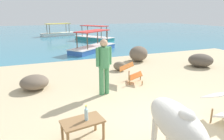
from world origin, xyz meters
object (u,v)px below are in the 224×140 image
object	(u,v)px
bottle	(86,114)
deck_chair_near	(223,105)
person_standing	(104,63)
cow	(177,124)
deck_chair_far	(131,72)
boat_teal	(94,37)
boat_blue	(93,47)
low_bench_table	(83,124)
boat_white	(58,33)

from	to	relation	value
bottle	deck_chair_near	bearing A→B (deg)	-8.88
person_standing	cow	bearing A→B (deg)	-10.96
deck_chair_far	boat_teal	distance (m)	11.43
deck_chair_near	boat_blue	xyz separation A→B (m)	(-0.19, 9.25, -0.13)
cow	deck_chair_far	xyz separation A→B (m)	(1.06, 3.63, -0.28)
cow	person_standing	size ratio (longest dim) A/B	1.12
deck_chair_far	boat_blue	bearing A→B (deg)	108.92
low_bench_table	boat_teal	xyz separation A→B (m)	(4.37, 13.79, -0.09)
person_standing	deck_chair_near	bearing A→B (deg)	24.69
boat_teal	boat_white	distance (m)	5.52
low_bench_table	deck_chair_far	bearing A→B (deg)	40.00
cow	boat_white	bearing A→B (deg)	-174.19
low_bench_table	boat_blue	size ratio (longest dim) A/B	0.23
bottle	cow	bearing A→B (deg)	-42.58
cow	boat_teal	size ratio (longest dim) A/B	0.49
boat_teal	boat_blue	size ratio (longest dim) A/B	1.02
boat_teal	boat_white	world-z (taller)	same
bottle	boat_white	world-z (taller)	boat_white
low_bench_table	cow	bearing A→B (deg)	-49.12
deck_chair_near	deck_chair_far	xyz separation A→B (m)	(-0.69, 3.01, 0.00)
low_bench_table	person_standing	world-z (taller)	person_standing
bottle	boat_white	bearing A→B (deg)	84.50
cow	bottle	world-z (taller)	cow
cow	deck_chair_near	distance (m)	1.87
boat_teal	boat_blue	bearing A→B (deg)	-51.54
low_bench_table	bottle	distance (m)	0.20
deck_chair_far	boat_white	world-z (taller)	boat_white
deck_chair_far	boat_teal	xyz separation A→B (m)	(2.08, 11.24, -0.13)
cow	low_bench_table	size ratio (longest dim) A/B	2.22
cow	deck_chair_far	bearing A→B (deg)	171.36
boat_teal	boat_blue	world-z (taller)	same
deck_chair_far	boat_white	distance (m)	16.17
bottle	boat_white	xyz separation A→B (m)	(1.80, 18.72, -0.28)
person_standing	boat_blue	distance (m)	7.09
boat_blue	bottle	bearing A→B (deg)	-145.08
low_bench_table	deck_chair_far	world-z (taller)	deck_chair_far
deck_chair_near	boat_blue	world-z (taller)	boat_blue
bottle	person_standing	bearing A→B (deg)	61.96
deck_chair_far	boat_teal	bearing A→B (deg)	102.97
boat_white	boat_blue	bearing A→B (deg)	79.56
deck_chair_far	bottle	bearing A→B (deg)	-107.55
boat_teal	bottle	bearing A→B (deg)	-51.29
bottle	person_standing	distance (m)	2.24
boat_white	deck_chair_far	bearing A→B (deg)	75.81
deck_chair_far	cow	bearing A→B (deg)	-82.87
cow	bottle	xyz separation A→B (m)	(-1.16, 1.07, -0.14)
deck_chair_far	boat_white	xyz separation A→B (m)	(-0.42, 16.16, -0.13)
cow	boat_white	size ratio (longest dim) A/B	0.47
deck_chair_near	deck_chair_far	bearing A→B (deg)	-174.23
person_standing	low_bench_table	bearing A→B (deg)	-43.32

